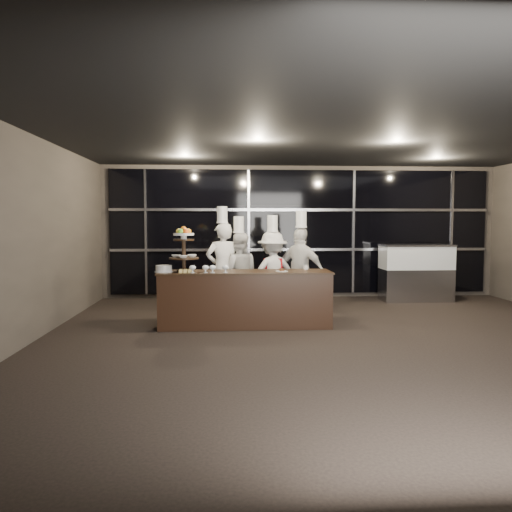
{
  "coord_description": "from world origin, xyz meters",
  "views": [
    {
      "loc": [
        -1.7,
        -6.34,
        1.74
      ],
      "look_at": [
        -1.2,
        2.13,
        1.15
      ],
      "focal_mm": 35.0,
      "sensor_mm": 36.0,
      "label": 1
    }
  ],
  "objects": [
    {
      "name": "display_case",
      "position": [
        2.44,
        4.3,
        0.69
      ],
      "size": [
        1.52,
        0.66,
        1.24
      ],
      "color": "#A5A5AA",
      "rests_on": "ground"
    },
    {
      "name": "chef_b",
      "position": [
        -1.47,
        2.98,
        0.78
      ],
      "size": [
        0.79,
        0.64,
        1.83
      ],
      "color": "silver",
      "rests_on": "ground"
    },
    {
      "name": "chef_d",
      "position": [
        -0.34,
        2.65,
        0.84
      ],
      "size": [
        1.0,
        0.89,
        1.93
      ],
      "color": "white",
      "rests_on": "ground"
    },
    {
      "name": "buffet_counter",
      "position": [
        -1.4,
        1.83,
        0.47
      ],
      "size": [
        2.84,
        0.74,
        0.92
      ],
      "color": "black",
      "rests_on": "ground"
    },
    {
      "name": "layer_cake",
      "position": [
        -2.72,
        1.78,
        0.97
      ],
      "size": [
        0.3,
        0.3,
        0.11
      ],
      "color": "white",
      "rests_on": "buffet_counter"
    },
    {
      "name": "pastry_squares",
      "position": [
        -2.36,
        1.67,
        0.95
      ],
      "size": [
        0.19,
        0.13,
        0.05
      ],
      "color": "#FDE17C",
      "rests_on": "buffet_counter"
    },
    {
      "name": "chef_cup",
      "position": [
        -0.34,
        2.08,
        0.96
      ],
      "size": [
        0.08,
        0.08,
        0.07
      ],
      "primitive_type": "cylinder",
      "color": "white",
      "rests_on": "buffet_counter"
    },
    {
      "name": "display_stand",
      "position": [
        -2.4,
        1.83,
        1.34
      ],
      "size": [
        0.48,
        0.48,
        0.74
      ],
      "color": "black",
      "rests_on": "buffet_counter"
    },
    {
      "name": "compotes",
      "position": [
        -1.98,
        1.61,
        1.0
      ],
      "size": [
        0.63,
        0.11,
        0.12
      ],
      "color": "silver",
      "rests_on": "buffet_counter"
    },
    {
      "name": "window_wall",
      "position": [
        0.0,
        4.94,
        1.5
      ],
      "size": [
        8.6,
        0.1,
        2.8
      ],
      "color": "black",
      "rests_on": "ground"
    },
    {
      "name": "room",
      "position": [
        0.0,
        0.0,
        1.5
      ],
      "size": [
        10.0,
        10.0,
        10.0
      ],
      "color": "black",
      "rests_on": "ground"
    },
    {
      "name": "small_plate",
      "position": [
        -0.8,
        1.73,
        0.94
      ],
      "size": [
        0.2,
        0.2,
        0.05
      ],
      "color": "white",
      "rests_on": "buffet_counter"
    },
    {
      "name": "chef_c",
      "position": [
        -0.85,
        2.79,
        0.79
      ],
      "size": [
        1.13,
        0.85,
        1.85
      ],
      "color": "silver",
      "rests_on": "ground"
    },
    {
      "name": "chef_a",
      "position": [
        -1.78,
        2.87,
        0.88
      ],
      "size": [
        0.72,
        0.57,
        2.02
      ],
      "color": "white",
      "rests_on": "ground"
    }
  ]
}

